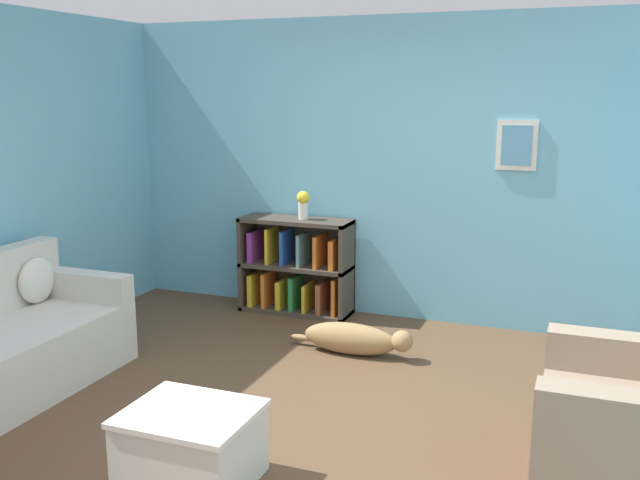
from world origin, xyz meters
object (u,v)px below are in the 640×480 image
coffee_table (191,444)px  dog (354,339)px  bookshelf (296,268)px  vase (303,203)px

coffee_table → dog: (0.21, 2.03, -0.09)m
bookshelf → dog: size_ratio=1.00×
dog → vase: bearing=132.7°
coffee_table → vase: bearing=101.0°
dog → vase: (-0.76, 0.82, 0.88)m
coffee_table → vase: 3.01m
vase → dog: bearing=-47.3°
bookshelf → dog: 1.22m
coffee_table → dog: bearing=84.2°
coffee_table → vase: (-0.55, 2.85, 0.79)m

